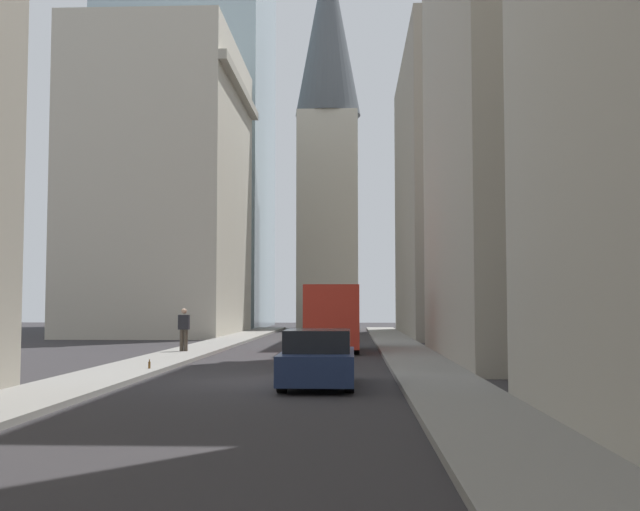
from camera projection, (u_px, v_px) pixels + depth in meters
The scene contains 12 objects.
ground_plane at pixel (267, 382), 20.46m from camera, with size 135.00×135.00×0.00m, color #302D30.
sidewalk_right at pixel (98, 379), 20.65m from camera, with size 90.00×2.20×0.14m, color gray.
sidewalk_left at pixel (439, 380), 20.27m from camera, with size 90.00×2.20×0.14m, color gray.
building_left_far at pixel (479, 195), 51.34m from camera, with size 19.54×10.00×18.47m.
building_left_midfar at pixel (575, 62), 29.08m from camera, with size 14.90×10.50×22.19m.
building_right_far at pixel (164, 190), 53.06m from camera, with size 15.35×10.50×19.68m.
glass_tower_distant at pixel (192, 9), 72.21m from camera, with size 16.47×14.00×58.85m, color #9EB7C1.
church_spire at pixel (328, 123), 67.21m from camera, with size 5.61×5.61×33.78m.
delivery_truck at pixel (333, 318), 33.98m from camera, with size 6.46×2.25×2.84m.
sedan_navy at pixel (318, 360), 19.27m from camera, with size 4.30×1.78×1.42m.
pedestrian at pixel (184, 328), 31.73m from camera, with size 0.26×0.44×1.74m.
discarded_bottle at pixel (149, 365), 23.05m from camera, with size 0.07×0.07×0.27m.
Camera 1 is at (-20.55, -2.27, 2.03)m, focal length 43.68 mm.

